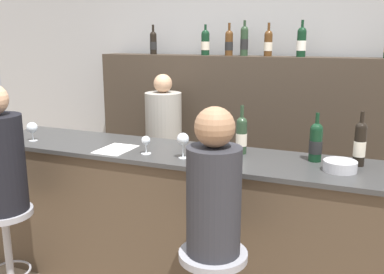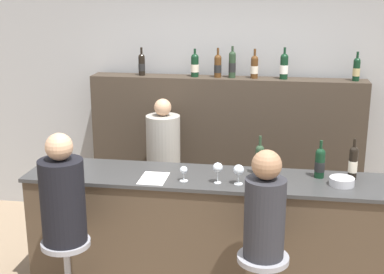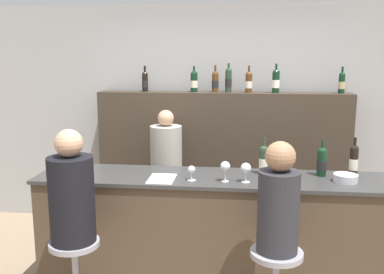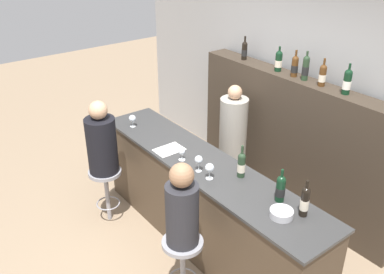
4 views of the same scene
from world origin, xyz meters
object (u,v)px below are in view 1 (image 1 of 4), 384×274
object	(u,v)px
wine_bottle_counter_2	(360,143)
bartender	(164,158)
wine_bottle_counter_0	(241,135)
wine_bottle_backbar_2	(229,43)
wine_glass_0	(32,128)
wine_glass_1	(146,141)
wine_bottle_counter_1	(316,142)
wine_bottle_backbar_4	(268,43)
wine_glass_2	(183,140)
wine_bottle_backbar_0	(153,43)
wine_bottle_backbar_1	(205,42)
wine_bottle_backbar_5	(301,42)
wine_bottle_backbar_3	(244,41)
wine_glass_3	(207,144)
guest_seated_right	(214,190)
metal_bowl	(340,166)
bar_stool_left	(6,230)

from	to	relation	value
wine_bottle_counter_2	bartender	size ratio (longest dim) A/B	0.23
wine_bottle_counter_0	wine_bottle_backbar_2	xyz separation A→B (m)	(-0.49, 1.22, 0.59)
wine_glass_0	wine_glass_1	xyz separation A→B (m)	(0.97, 0.00, -0.01)
wine_bottle_counter_1	wine_bottle_backbar_4	bearing A→B (deg)	116.15
wine_bottle_counter_0	wine_glass_2	world-z (taller)	wine_bottle_counter_0
wine_glass_2	bartender	size ratio (longest dim) A/B	0.11
wine_bottle_backbar_0	wine_bottle_backbar_1	distance (m)	0.56
wine_bottle_backbar_1	wine_bottle_counter_2	bearing A→B (deg)	-39.80
wine_bottle_counter_2	wine_bottle_backbar_5	distance (m)	1.47
wine_bottle_backbar_3	wine_glass_3	xyz separation A→B (m)	(0.19, -1.48, -0.62)
guest_seated_right	bartender	size ratio (longest dim) A/B	0.54
wine_glass_0	wine_bottle_backbar_1	bearing A→B (deg)	60.79
wine_bottle_counter_1	wine_glass_3	world-z (taller)	wine_bottle_counter_1
wine_bottle_counter_0	wine_glass_0	bearing A→B (deg)	-170.59
wine_glass_0	metal_bowl	bearing A→B (deg)	2.67
wine_bottle_counter_0	wine_bottle_backbar_3	size ratio (longest dim) A/B	1.02
wine_bottle_counter_2	wine_bottle_backbar_4	xyz separation A→B (m)	(-0.86, 1.22, 0.57)
wine_bottle_backbar_0	guest_seated_right	distance (m)	2.49
wine_glass_0	bartender	size ratio (longest dim) A/B	0.10
wine_bottle_backbar_3	bar_stool_left	distance (m)	2.55
wine_glass_3	metal_bowl	bearing A→B (deg)	7.33
wine_bottle_backbar_4	wine_glass_3	xyz separation A→B (m)	(-0.03, -1.48, -0.60)
wine_bottle_backbar_3	bartender	distance (m)	1.33
wine_bottle_backbar_0	guest_seated_right	bearing A→B (deg)	-55.28
wine_bottle_backbar_5	metal_bowl	bearing A→B (deg)	-71.26
wine_bottle_counter_1	wine_bottle_backbar_5	bearing A→B (deg)	104.04
guest_seated_right	wine_bottle_counter_1	bearing A→B (deg)	60.63
wine_bottle_backbar_2	metal_bowl	distance (m)	1.91
wine_bottle_counter_2	wine_bottle_backbar_3	world-z (taller)	wine_bottle_backbar_3
wine_glass_1	wine_glass_2	distance (m)	0.27
wine_bottle_backbar_2	bar_stool_left	size ratio (longest dim) A/B	0.45
wine_bottle_counter_2	wine_glass_0	distance (m)	2.31
wine_bottle_backbar_2	wine_bottle_backbar_5	distance (m)	0.67
wine_bottle_counter_1	wine_glass_3	size ratio (longest dim) A/B	1.95
wine_bottle_backbar_2	wine_bottle_backbar_3	size ratio (longest dim) A/B	0.94
wine_bottle_backbar_4	wine_glass_2	distance (m)	1.61
wine_bottle_backbar_4	wine_glass_1	world-z (taller)	wine_bottle_backbar_4
wine_bottle_counter_2	wine_glass_0	world-z (taller)	wine_bottle_counter_2
wine_glass_2	wine_bottle_backbar_3	bearing A→B (deg)	91.08
wine_glass_0	wine_bottle_backbar_0	bearing A→B (deg)	79.79
wine_bottle_backbar_3	guest_seated_right	distance (m)	2.13
wine_bottle_backbar_2	wine_bottle_counter_0	bearing A→B (deg)	-68.18
wine_glass_1	wine_glass_3	distance (m)	0.44
wine_bottle_backbar_0	wine_bottle_backbar_5	bearing A→B (deg)	0.00
wine_glass_3	bar_stool_left	bearing A→B (deg)	-159.13
guest_seated_right	wine_bottle_backbar_3	bearing A→B (deg)	101.86
wine_bottle_counter_0	wine_glass_1	world-z (taller)	wine_bottle_counter_0
wine_bottle_counter_0	wine_bottle_backbar_2	world-z (taller)	wine_bottle_backbar_2
wine_bottle_counter_2	wine_bottle_backbar_4	distance (m)	1.60
wine_glass_0	wine_glass_3	xyz separation A→B (m)	(1.40, 0.00, 0.01)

